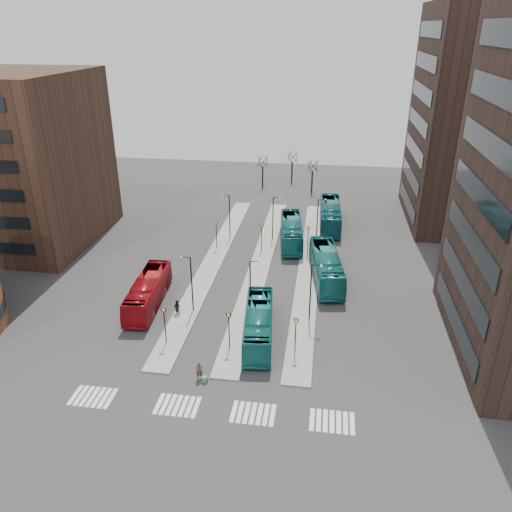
# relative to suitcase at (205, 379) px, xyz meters

# --- Properties ---
(ground) EXTENTS (160.00, 160.00, 0.00)m
(ground) POSITION_rel_suitcase_xyz_m (-0.45, -7.07, -0.27)
(ground) COLOR #2C2C2F
(ground) RESTS_ON ground
(island_left) EXTENTS (2.50, 45.00, 0.15)m
(island_left) POSITION_rel_suitcase_xyz_m (-4.45, 22.93, -0.19)
(island_left) COLOR gray
(island_left) RESTS_ON ground
(island_mid) EXTENTS (2.50, 45.00, 0.15)m
(island_mid) POSITION_rel_suitcase_xyz_m (1.55, 22.93, -0.19)
(island_mid) COLOR gray
(island_mid) RESTS_ON ground
(island_right) EXTENTS (2.50, 45.00, 0.15)m
(island_right) POSITION_rel_suitcase_xyz_m (7.55, 22.93, -0.19)
(island_right) COLOR gray
(island_right) RESTS_ON ground
(suitcase) EXTENTS (0.49, 0.42, 0.53)m
(suitcase) POSITION_rel_suitcase_xyz_m (0.00, 0.00, 0.00)
(suitcase) COLOR navy
(suitcase) RESTS_ON ground
(red_bus) EXTENTS (3.33, 11.10, 3.05)m
(red_bus) POSITION_rel_suitcase_xyz_m (-8.86, 11.62, 1.26)
(red_bus) COLOR maroon
(red_bus) RESTS_ON ground
(teal_bus_a) EXTENTS (3.62, 10.96, 3.00)m
(teal_bus_a) POSITION_rel_suitcase_xyz_m (3.52, 7.15, 1.23)
(teal_bus_a) COLOR #156967
(teal_bus_a) RESTS_ON ground
(teal_bus_b) EXTENTS (3.95, 11.77, 3.22)m
(teal_bus_b) POSITION_rel_suitcase_xyz_m (4.74, 30.29, 1.34)
(teal_bus_b) COLOR #146467
(teal_bus_b) RESTS_ON ground
(teal_bus_c) EXTENTS (4.48, 12.38, 3.37)m
(teal_bus_c) POSITION_rel_suitcase_xyz_m (9.61, 20.09, 1.42)
(teal_bus_c) COLOR #156B6A
(teal_bus_c) RESTS_ON ground
(teal_bus_d) EXTENTS (3.16, 12.30, 3.41)m
(teal_bus_d) POSITION_rel_suitcase_xyz_m (9.90, 37.40, 1.44)
(teal_bus_d) COLOR #12535B
(teal_bus_d) RESTS_ON ground
(traveller) EXTENTS (0.74, 0.65, 1.69)m
(traveller) POSITION_rel_suitcase_xyz_m (-0.50, 0.34, 0.58)
(traveller) COLOR #454029
(traveller) RESTS_ON ground
(commuter_a) EXTENTS (0.98, 0.89, 1.65)m
(commuter_a) POSITION_rel_suitcase_xyz_m (-5.27, 10.05, 0.56)
(commuter_a) COLOR black
(commuter_a) RESTS_ON ground
(commuter_b) EXTENTS (0.53, 1.05, 1.73)m
(commuter_b) POSITION_rel_suitcase_xyz_m (2.82, 6.87, 0.60)
(commuter_b) COLOR black
(commuter_b) RESTS_ON ground
(commuter_c) EXTENTS (0.99, 1.26, 1.70)m
(commuter_c) POSITION_rel_suitcase_xyz_m (3.64, 10.97, 0.59)
(commuter_c) COLOR black
(commuter_c) RESTS_ON ground
(crosswalk_stripes) EXTENTS (22.35, 2.40, 0.01)m
(crosswalk_stripes) POSITION_rel_suitcase_xyz_m (1.30, -3.07, -0.26)
(crosswalk_stripes) COLOR silver
(crosswalk_stripes) RESTS_ON ground
(tower_far) EXTENTS (20.12, 20.00, 30.00)m
(tower_far) POSITION_rel_suitcase_xyz_m (31.52, 42.93, 14.73)
(tower_far) COLOR #32221B
(tower_far) RESTS_ON ground
(sign_poles) EXTENTS (12.45, 22.12, 3.65)m
(sign_poles) POSITION_rel_suitcase_xyz_m (1.15, 15.93, 2.14)
(sign_poles) COLOR black
(sign_poles) RESTS_ON ground
(lamp_posts) EXTENTS (14.04, 20.24, 6.12)m
(lamp_posts) POSITION_rel_suitcase_xyz_m (2.18, 20.93, 3.31)
(lamp_posts) COLOR black
(lamp_posts) RESTS_ON ground
(bare_trees) EXTENTS (10.97, 8.14, 5.90)m
(bare_trees) POSITION_rel_suitcase_xyz_m (2.21, 55.60, 2.46)
(bare_trees) COLOR black
(bare_trees) RESTS_ON ground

